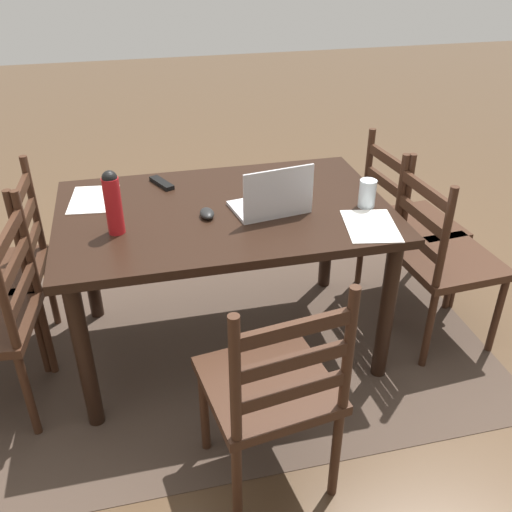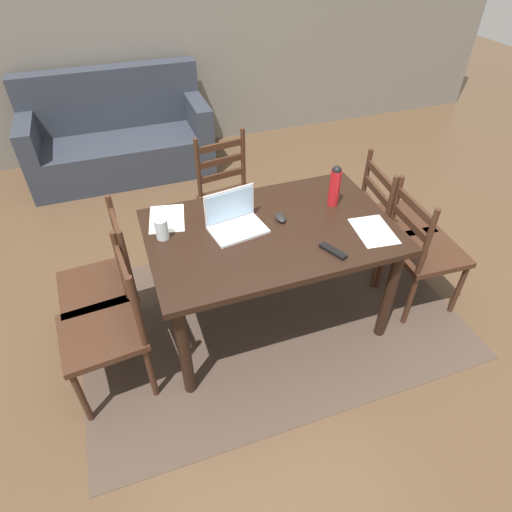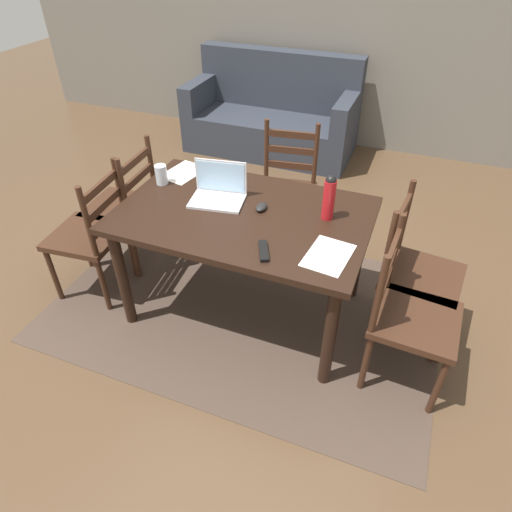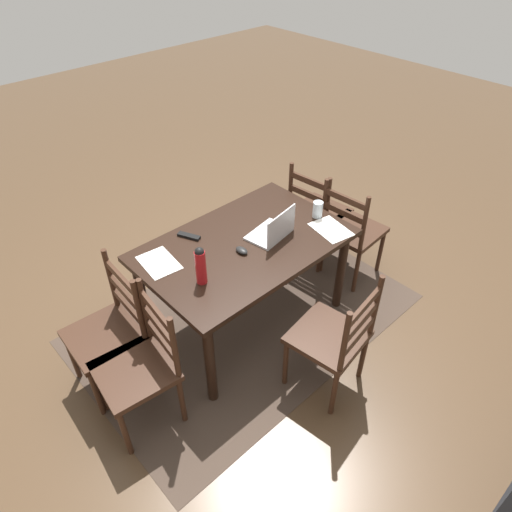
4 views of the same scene
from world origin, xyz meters
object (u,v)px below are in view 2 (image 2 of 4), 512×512
at_px(drinking_glass, 162,229).
at_px(computer_mouse, 280,218).
at_px(dining_table, 271,242).
at_px(tv_remote, 333,251).
at_px(chair_left_far, 103,284).
at_px(chair_right_far, 391,220).
at_px(chair_far_head, 231,200).
at_px(chair_left_near, 109,329).
at_px(chair_right_near, 422,251).
at_px(laptop, 234,219).
at_px(water_bottle, 335,185).
at_px(couch, 119,138).

bearing_deg(drinking_glass, computer_mouse, -5.02).
xyz_separation_m(dining_table, tv_remote, (0.25, -0.32, 0.11)).
distance_m(chair_left_far, tv_remote, 1.41).
bearing_deg(computer_mouse, chair_right_far, 7.13).
xyz_separation_m(chair_far_head, chair_left_near, (-1.02, -1.03, 0.00)).
distance_m(dining_table, chair_right_near, 1.06).
height_order(dining_table, tv_remote, tv_remote).
height_order(chair_right_near, drinking_glass, chair_right_near).
height_order(dining_table, chair_far_head, chair_far_head).
height_order(chair_far_head, laptop, laptop).
relative_size(chair_left_far, water_bottle, 3.50).
bearing_deg(drinking_glass, couch, 92.07).
height_order(water_bottle, computer_mouse, water_bottle).
distance_m(water_bottle, computer_mouse, 0.41).
bearing_deg(chair_right_near, couch, 122.69).
distance_m(chair_right_near, laptop, 1.31).
distance_m(couch, drinking_glass, 2.44).
bearing_deg(chair_left_near, chair_far_head, 45.30).
bearing_deg(laptop, chair_right_near, -12.88).
relative_size(couch, drinking_glass, 14.24).
distance_m(chair_far_head, water_bottle, 0.97).
relative_size(chair_left_near, tv_remote, 5.59).
bearing_deg(chair_left_near, drinking_glass, 38.26).
distance_m(laptop, water_bottle, 0.68).
bearing_deg(chair_far_head, chair_right_near, -45.02).
xyz_separation_m(chair_right_near, chair_left_far, (-2.05, 0.38, 0.00)).
bearing_deg(couch, chair_far_head, -67.16).
distance_m(chair_left_far, water_bottle, 1.56).
height_order(chair_right_near, chair_left_near, same).
height_order(couch, water_bottle, water_bottle).
bearing_deg(chair_right_far, water_bottle, -172.47).
distance_m(water_bottle, tv_remote, 0.51).
relative_size(chair_right_near, computer_mouse, 9.50).
bearing_deg(chair_right_near, drinking_glass, 169.09).
xyz_separation_m(chair_right_far, couch, (-1.74, 2.32, -0.11)).
relative_size(chair_right_far, computer_mouse, 9.50).
bearing_deg(computer_mouse, chair_left_far, 173.12).
bearing_deg(chair_left_near, chair_right_far, 10.49).
bearing_deg(chair_left_far, water_bottle, -2.74).
distance_m(chair_right_far, couch, 2.90).
distance_m(chair_left_far, drinking_glass, 0.55).
bearing_deg(water_bottle, chair_right_near, -29.01).
height_order(chair_far_head, drinking_glass, chair_far_head).
bearing_deg(chair_right_near, water_bottle, 150.99).
bearing_deg(computer_mouse, chair_right_near, -15.74).
height_order(dining_table, computer_mouse, computer_mouse).
height_order(chair_right_near, chair_right_far, same).
xyz_separation_m(chair_right_near, chair_right_far, (0.00, 0.38, 0.00)).
distance_m(chair_far_head, tv_remote, 1.23).
height_order(laptop, computer_mouse, laptop).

